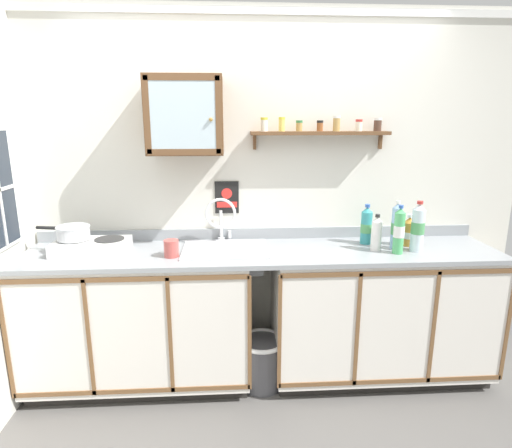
% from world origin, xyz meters
% --- Properties ---
extents(floor, '(6.18, 6.18, 0.00)m').
position_xyz_m(floor, '(0.00, 0.00, 0.00)').
color(floor, '#565451').
rests_on(floor, ground).
extents(back_wall, '(3.78, 0.07, 2.53)m').
position_xyz_m(back_wall, '(0.00, 0.76, 1.28)').
color(back_wall, silver).
rests_on(back_wall, ground).
extents(lower_cabinet_run, '(1.49, 0.60, 0.92)m').
position_xyz_m(lower_cabinet_run, '(-0.84, 0.45, 0.47)').
color(lower_cabinet_run, black).
rests_on(lower_cabinet_run, ground).
extents(lower_cabinet_run_right, '(1.51, 0.60, 0.92)m').
position_xyz_m(lower_cabinet_run_right, '(0.83, 0.45, 0.47)').
color(lower_cabinet_run_right, black).
rests_on(lower_cabinet_run_right, ground).
extents(countertop, '(3.14, 0.62, 0.03)m').
position_xyz_m(countertop, '(0.00, 0.44, 0.94)').
color(countertop, gray).
rests_on(countertop, lower_cabinet_run).
extents(backsplash, '(3.14, 0.02, 0.08)m').
position_xyz_m(backsplash, '(0.00, 0.73, 0.99)').
color(backsplash, gray).
rests_on(backsplash, countertop).
extents(sink, '(0.56, 0.48, 0.45)m').
position_xyz_m(sink, '(-0.25, 0.49, 0.94)').
color(sink, silver).
rests_on(sink, countertop).
extents(hot_plate_stove, '(0.47, 0.26, 0.09)m').
position_xyz_m(hot_plate_stove, '(-1.12, 0.46, 0.99)').
color(hot_plate_stove, silver).
rests_on(hot_plate_stove, countertop).
extents(saucepan, '(0.36, 0.21, 0.09)m').
position_xyz_m(saucepan, '(-1.23, 0.48, 1.09)').
color(saucepan, silver).
rests_on(saucepan, hot_plate_stove).
extents(bottle_water_blue_0, '(0.07, 0.07, 0.33)m').
position_xyz_m(bottle_water_blue_0, '(0.90, 0.44, 1.10)').
color(bottle_water_blue_0, '#8CB7E0').
rests_on(bottle_water_blue_0, countertop).
extents(bottle_juice_amber_1, '(0.08, 0.08, 0.22)m').
position_xyz_m(bottle_juice_amber_1, '(1.01, 0.49, 1.05)').
color(bottle_juice_amber_1, gold).
rests_on(bottle_juice_amber_1, countertop).
extents(bottle_opaque_white_2, '(0.07, 0.07, 0.24)m').
position_xyz_m(bottle_opaque_white_2, '(0.75, 0.41, 1.06)').
color(bottle_opaque_white_2, white).
rests_on(bottle_opaque_white_2, countertop).
extents(bottle_detergent_teal_3, '(0.08, 0.08, 0.28)m').
position_xyz_m(bottle_detergent_teal_3, '(0.73, 0.56, 1.08)').
color(bottle_detergent_teal_3, teal).
rests_on(bottle_detergent_teal_3, countertop).
extents(bottle_soda_green_4, '(0.07, 0.07, 0.32)m').
position_xyz_m(bottle_soda_green_4, '(0.87, 0.33, 1.10)').
color(bottle_soda_green_4, '#4CB266').
rests_on(bottle_soda_green_4, countertop).
extents(bottle_water_clear_5, '(0.09, 0.09, 0.34)m').
position_xyz_m(bottle_water_clear_5, '(1.01, 0.37, 1.11)').
color(bottle_water_clear_5, silver).
rests_on(bottle_water_clear_5, countertop).
extents(mug, '(0.09, 0.13, 0.11)m').
position_xyz_m(mug, '(-0.59, 0.35, 1.01)').
color(mug, '#B24C47').
rests_on(mug, countertop).
extents(wall_cabinet, '(0.48, 0.32, 0.49)m').
position_xyz_m(wall_cabinet, '(-0.49, 0.59, 1.82)').
color(wall_cabinet, brown).
extents(spice_shelf, '(0.94, 0.14, 0.23)m').
position_xyz_m(spice_shelf, '(0.41, 0.67, 1.72)').
color(spice_shelf, brown).
extents(warning_sign, '(0.17, 0.01, 0.23)m').
position_xyz_m(warning_sign, '(-0.23, 0.73, 1.26)').
color(warning_sign, black).
extents(trash_bin, '(0.33, 0.33, 0.35)m').
position_xyz_m(trash_bin, '(-0.01, 0.35, 0.19)').
color(trash_bin, '#4C4C51').
rests_on(trash_bin, ground).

